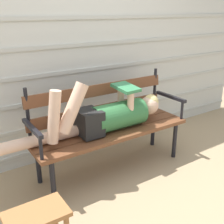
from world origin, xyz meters
TOP-DOWN VIEW (x-y plane):
  - ground_plane at (0.00, 0.00)m, footprint 12.00×12.00m
  - house_siding at (0.00, 0.64)m, footprint 4.99×0.08m
  - park_bench at (0.00, 0.14)m, footprint 1.58×0.46m
  - reclining_person at (-0.07, 0.07)m, footprint 1.72×0.26m
  - footstool at (-0.98, -0.54)m, footprint 0.39×0.25m

SIDE VIEW (x-z plane):
  - ground_plane at x=0.00m, z-range 0.00..0.00m
  - footstool at x=-0.98m, z-range 0.09..0.43m
  - park_bench at x=0.00m, z-range 0.03..0.94m
  - reclining_person at x=-0.07m, z-range 0.32..0.86m
  - house_siding at x=0.00m, z-range 0.00..2.36m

